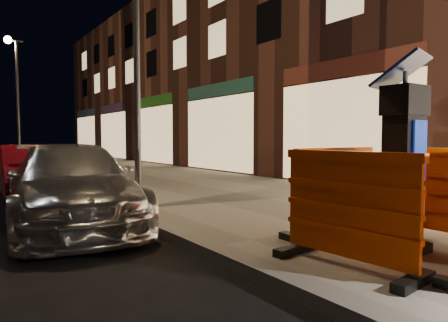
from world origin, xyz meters
TOP-DOWN VIEW (x-y plane):
  - ground_plane at (0.00, 0.00)m, footprint 120.00×120.00m
  - sidewalk at (3.00, 0.00)m, footprint 6.00×60.00m
  - kerb at (0.00, 0.00)m, footprint 0.30×60.00m
  - parking_kiosk at (1.58, -1.41)m, footprint 0.71×0.71m
  - barrier_back at (1.58, -0.46)m, footprint 1.51×0.64m
  - barrier_kerbside at (0.63, -1.41)m, footprint 0.77×1.56m
  - barrier_bldgside at (2.53, -1.41)m, footprint 0.67×1.52m
  - car_silver at (-0.96, 2.95)m, footprint 2.44×4.81m
  - car_red at (-0.98, 6.30)m, footprint 1.58×3.95m
  - street_lamp_mid at (0.25, 3.00)m, footprint 0.12×0.12m
  - street_lamp_far at (0.25, 18.00)m, footprint 0.12×0.12m

SIDE VIEW (x-z plane):
  - ground_plane at x=0.00m, z-range 0.00..0.00m
  - car_silver at x=-0.96m, z-range -0.67..0.67m
  - car_red at x=-0.98m, z-range -0.64..0.64m
  - sidewalk at x=3.00m, z-range 0.00..0.15m
  - kerb at x=0.00m, z-range 0.00..0.15m
  - barrier_back at x=1.58m, z-range 0.15..1.32m
  - barrier_kerbside at x=0.63m, z-range 0.15..1.32m
  - barrier_bldgside at x=2.53m, z-range 0.15..1.32m
  - parking_kiosk at x=1.58m, z-range 0.15..2.25m
  - street_lamp_mid at x=0.25m, z-range 0.15..6.15m
  - street_lamp_far at x=0.25m, z-range 0.15..6.15m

